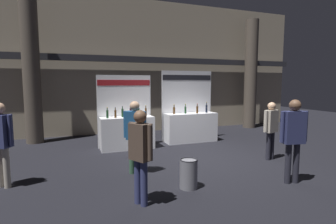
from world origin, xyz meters
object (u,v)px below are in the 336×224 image
at_px(exhibitor_booth_1, 190,124).
at_px(visitor_3, 135,131).
at_px(visitor_2, 271,126).
at_px(trash_bin, 189,174).
at_px(visitor_4, 140,150).
at_px(visitor_0, 294,133).
at_px(exhibitor_booth_0, 127,130).
at_px(visitor_1, 1,137).

height_order(exhibitor_booth_1, visitor_3, exhibitor_booth_1).
relative_size(exhibitor_booth_1, visitor_2, 1.60).
relative_size(exhibitor_booth_1, trash_bin, 4.26).
xyz_separation_m(exhibitor_booth_1, trash_bin, (-1.86, -3.85, -0.33)).
bearing_deg(visitor_4, visitor_0, -120.96).
bearing_deg(visitor_0, visitor_2, 73.17).
height_order(visitor_2, visitor_4, visitor_4).
bearing_deg(visitor_3, trash_bin, -25.43).
bearing_deg(visitor_4, visitor_2, -99.25).
xyz_separation_m(exhibitor_booth_0, visitor_4, (-0.60, -3.98, 0.36)).
relative_size(visitor_0, visitor_1, 1.03).
distance_m(exhibitor_booth_1, visitor_1, 5.91).
relative_size(exhibitor_booth_0, visitor_3, 1.39).
relative_size(exhibitor_booth_1, visitor_3, 1.49).
distance_m(visitor_0, visitor_2, 1.74).
distance_m(visitor_2, visitor_4, 4.25).
distance_m(exhibitor_booth_0, visitor_1, 3.78).
bearing_deg(visitor_1, visitor_4, -2.10).
bearing_deg(visitor_0, visitor_4, -172.14).
height_order(visitor_0, visitor_2, visitor_0).
xyz_separation_m(visitor_0, visitor_4, (-3.22, 0.15, -0.08)).
bearing_deg(exhibitor_booth_0, exhibitor_booth_1, 5.67).
height_order(exhibitor_booth_1, visitor_2, exhibitor_booth_1).
relative_size(visitor_0, visitor_3, 1.04).
relative_size(visitor_1, visitor_3, 1.01).
height_order(exhibitor_booth_0, exhibitor_booth_1, exhibitor_booth_1).
bearing_deg(visitor_2, visitor_3, -15.43).
bearing_deg(visitor_3, exhibitor_booth_1, 76.00).
bearing_deg(exhibitor_booth_1, visitor_0, -86.30).
xyz_separation_m(trash_bin, visitor_0, (2.15, -0.52, 0.76)).
bearing_deg(exhibitor_booth_0, visitor_1, -142.83).
distance_m(visitor_1, visitor_4, 2.94).
distance_m(exhibitor_booth_0, trash_bin, 3.66).
xyz_separation_m(exhibitor_booth_1, visitor_3, (-2.66, -2.65, 0.38)).
height_order(trash_bin, visitor_3, visitor_3).
xyz_separation_m(visitor_0, visitor_1, (-5.62, 1.86, -0.03)).
bearing_deg(visitor_1, trash_bin, 12.24).
bearing_deg(exhibitor_booth_0, visitor_0, -57.57).
distance_m(exhibitor_booth_0, exhibitor_booth_1, 2.35).
distance_m(trash_bin, visitor_4, 1.32).
height_order(trash_bin, visitor_2, visitor_2).
bearing_deg(visitor_3, visitor_4, -69.21).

